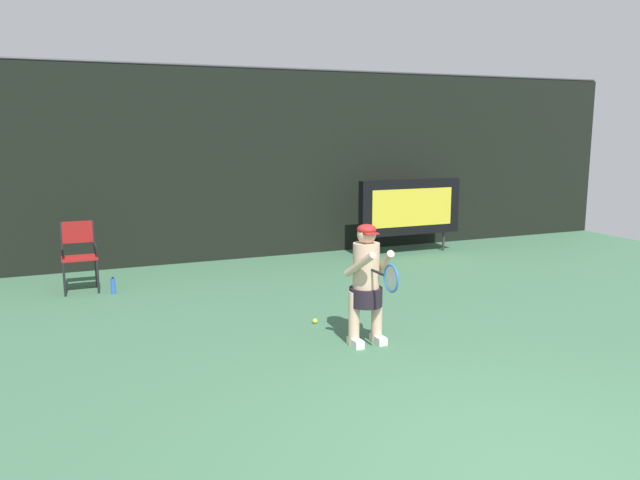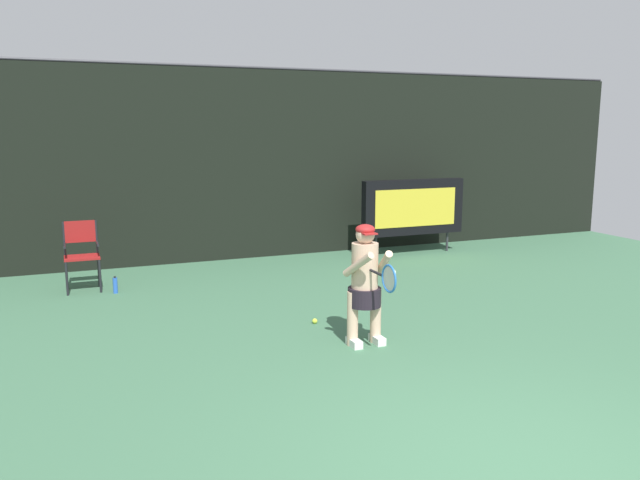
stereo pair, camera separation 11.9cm
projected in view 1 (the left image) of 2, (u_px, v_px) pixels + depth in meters
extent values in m
cube|color=black|center=(229.00, 166.00, 11.96)|extent=(18.00, 0.12, 3.60)
cylinder|color=#38383D|center=(226.00, 66.00, 11.64)|extent=(18.00, 0.05, 0.05)
cube|color=black|center=(410.00, 207.00, 12.63)|extent=(2.20, 0.20, 1.10)
cube|color=gold|center=(413.00, 208.00, 12.53)|extent=(1.80, 0.01, 0.75)
cylinder|color=#2D2D33|center=(373.00, 247.00, 12.44)|extent=(0.05, 0.05, 0.40)
cylinder|color=#2D2D33|center=(443.00, 241.00, 13.07)|extent=(0.05, 0.05, 0.40)
cylinder|color=black|center=(64.00, 280.00, 9.48)|extent=(0.04, 0.04, 0.52)
cylinder|color=black|center=(98.00, 277.00, 9.67)|extent=(0.04, 0.04, 0.52)
cylinder|color=black|center=(64.00, 274.00, 9.85)|extent=(0.04, 0.04, 0.52)
cylinder|color=black|center=(96.00, 271.00, 10.03)|extent=(0.04, 0.04, 0.52)
cube|color=maroon|center=(79.00, 258.00, 9.71)|extent=(0.52, 0.44, 0.03)
cylinder|color=black|center=(61.00, 240.00, 9.76)|extent=(0.04, 0.04, 0.56)
cylinder|color=black|center=(94.00, 238.00, 9.94)|extent=(0.04, 0.04, 0.56)
cube|color=maroon|center=(77.00, 232.00, 9.83)|extent=(0.48, 0.02, 0.34)
cylinder|color=black|center=(62.00, 246.00, 9.58)|extent=(0.04, 0.44, 0.04)
cylinder|color=black|center=(95.00, 244.00, 9.77)|extent=(0.04, 0.44, 0.04)
cylinder|color=blue|center=(113.00, 286.00, 9.66)|extent=(0.07, 0.07, 0.24)
cylinder|color=black|center=(113.00, 278.00, 9.63)|extent=(0.03, 0.03, 0.03)
cube|color=white|center=(356.00, 342.00, 7.35)|extent=(0.11, 0.26, 0.09)
cube|color=white|center=(378.00, 339.00, 7.46)|extent=(0.11, 0.26, 0.09)
cylinder|color=#DBB293|center=(354.00, 318.00, 7.35)|extent=(0.13, 0.13, 0.65)
cylinder|color=#DBB293|center=(377.00, 315.00, 7.46)|extent=(0.13, 0.13, 0.65)
cylinder|color=black|center=(366.00, 297.00, 7.36)|extent=(0.39, 0.39, 0.22)
cylinder|color=#DBB293|center=(366.00, 267.00, 7.30)|extent=(0.31, 0.31, 0.56)
sphere|color=#DBB293|center=(367.00, 235.00, 7.23)|extent=(0.22, 0.22, 0.22)
ellipsoid|color=#B22323|center=(367.00, 229.00, 7.22)|extent=(0.22, 0.22, 0.12)
cube|color=#B22323|center=(371.00, 234.00, 7.14)|extent=(0.17, 0.12, 0.02)
cylinder|color=#DBB293|center=(360.00, 265.00, 7.07)|extent=(0.20, 0.49, 0.36)
cylinder|color=#DBB293|center=(386.00, 262.00, 7.20)|extent=(0.20, 0.49, 0.36)
cylinder|color=white|center=(392.00, 273.00, 7.11)|extent=(0.13, 0.12, 0.12)
cylinder|color=black|center=(378.00, 272.00, 7.03)|extent=(0.03, 0.28, 0.03)
torus|color=blue|center=(391.00, 278.00, 6.76)|extent=(0.02, 0.31, 0.31)
ellipsoid|color=silver|center=(391.00, 278.00, 6.76)|extent=(0.01, 0.26, 0.26)
sphere|color=#CCDB3D|center=(315.00, 321.00, 8.20)|extent=(0.07, 0.07, 0.07)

